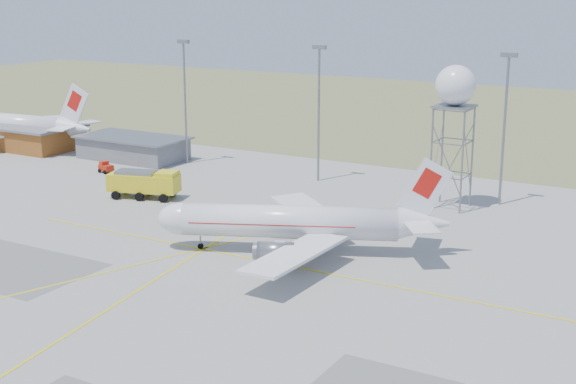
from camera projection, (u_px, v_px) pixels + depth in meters
The scene contains 12 objects.
ground at pixel (37, 366), 62.79m from camera, with size 400.00×400.00×0.00m, color #9D9D98.
grass_strip at pixel (511, 119), 180.26m from camera, with size 400.00×120.00×0.03m, color olive.
building_orange at pixel (3, 133), 150.57m from camera, with size 33.00×12.00×4.30m.
building_grey at pixel (133, 148), 137.78m from camera, with size 19.00×10.00×3.90m.
mast_a at pixel (185, 92), 132.11m from camera, with size 2.20×0.50×20.50m.
mast_b at pixel (319, 102), 120.01m from camera, with size 2.20×0.50×20.50m.
mast_c at pixel (505, 117), 106.46m from camera, with size 2.20×0.50×20.50m.
airliner_main at pixel (294, 223), 89.04m from camera, with size 31.08×28.97×11.11m.
airliner_far at pixel (9, 125), 149.94m from camera, with size 36.04×34.89×12.27m.
radar_tower at pixel (453, 129), 105.19m from camera, with size 5.28×5.28×19.10m.
fire_truck at pixel (146, 185), 112.26m from camera, with size 10.49×6.20×3.98m.
baggage_tug at pixel (106, 168), 128.00m from camera, with size 2.58×2.28×1.78m.
Camera 1 is at (45.74, -39.91, 28.84)m, focal length 50.00 mm.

